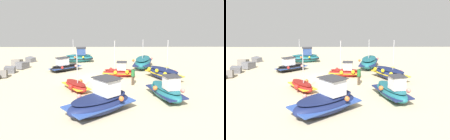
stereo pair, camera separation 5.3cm
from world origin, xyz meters
The scene contains 10 objects.
ground_plane centered at (0.00, 0.00, 0.00)m, with size 47.97×47.97×0.00m, color beige.
fishing_boat_0 centered at (5.09, -5.18, 0.67)m, with size 5.44×2.98×3.48m.
fishing_boat_1 centered at (3.44, 3.87, 0.52)m, with size 3.56×3.77×1.61m.
fishing_boat_2 centered at (-6.16, -5.50, 0.64)m, with size 4.68×2.57×2.03m.
fishing_boat_3 centered at (-3.99, 1.66, 0.41)m, with size 3.44×2.83×3.25m.
fishing_boat_4 centered at (8.77, 2.88, 0.67)m, with size 2.30×4.05×3.08m.
fishing_boat_5 centered at (-8.94, -0.61, 0.77)m, with size 4.79×5.03×2.37m.
fishing_boat_6 centered at (0.82, -2.18, 0.52)m, with size 2.14×3.49×3.71m.
fishing_boat_7 centered at (-0.39, -6.54, 0.60)m, with size 4.59×3.38×3.95m.
person_walking centered at (-2.40, -3.30, 0.96)m, with size 0.32×0.32×1.67m.
Camera 1 is at (-24.58, -1.18, 6.42)m, focal length 40.56 mm.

